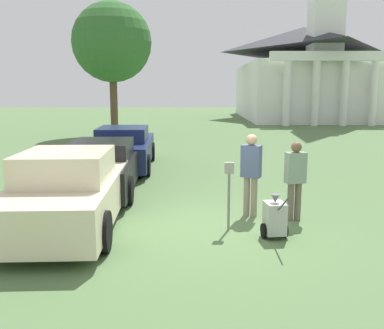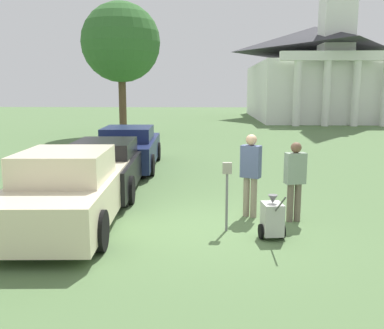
# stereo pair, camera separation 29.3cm
# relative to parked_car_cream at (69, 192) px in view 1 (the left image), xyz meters

# --- Properties ---
(ground_plane) EXTENTS (120.00, 120.00, 0.00)m
(ground_plane) POSITION_rel_parked_car_cream_xyz_m (3.02, 0.05, -0.73)
(ground_plane) COLOR #517042
(parked_car_cream) EXTENTS (2.20, 4.76, 1.59)m
(parked_car_cream) POSITION_rel_parked_car_cream_xyz_m (0.00, 0.00, 0.00)
(parked_car_cream) COLOR beige
(parked_car_cream) RESTS_ON ground_plane
(parked_car_black) EXTENTS (2.09, 5.16, 1.41)m
(parked_car_black) POSITION_rel_parked_car_cream_xyz_m (-0.00, 3.23, -0.06)
(parked_car_black) COLOR black
(parked_car_black) RESTS_ON ground_plane
(parked_car_navy) EXTENTS (2.22, 5.14, 1.48)m
(parked_car_navy) POSITION_rel_parked_car_cream_xyz_m (-0.00, 6.70, -0.03)
(parked_car_navy) COLOR #19234C
(parked_car_navy) RESTS_ON ground_plane
(parking_meter) EXTENTS (0.18, 0.09, 1.38)m
(parking_meter) POSITION_rel_parked_car_cream_xyz_m (3.22, -0.19, 0.23)
(parking_meter) COLOR slate
(parking_meter) RESTS_ON ground_plane
(person_worker) EXTENTS (0.47, 0.38, 1.83)m
(person_worker) POSITION_rel_parked_car_cream_xyz_m (3.77, 0.79, 0.32)
(person_worker) COLOR gray
(person_worker) RESTS_ON ground_plane
(person_supervisor) EXTENTS (0.46, 0.31, 1.70)m
(person_supervisor) POSITION_rel_parked_car_cream_xyz_m (4.67, 0.49, 0.24)
(person_supervisor) COLOR #665B4C
(person_supervisor) RESTS_ON ground_plane
(equipment_cart) EXTENTS (0.50, 1.00, 1.00)m
(equipment_cart) POSITION_rel_parked_car_cream_xyz_m (4.05, -0.61, -0.35)
(equipment_cart) COLOR #B2B2AD
(equipment_cart) RESTS_ON ground_plane
(church) EXTENTS (11.27, 18.62, 23.38)m
(church) POSITION_rel_parked_car_cream_xyz_m (12.89, 33.69, 4.14)
(church) COLOR white
(church) RESTS_ON ground_plane
(shade_tree) EXTENTS (4.63, 4.63, 7.81)m
(shade_tree) POSITION_rel_parked_car_cream_xyz_m (-2.33, 17.33, 4.74)
(shade_tree) COLOR brown
(shade_tree) RESTS_ON ground_plane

